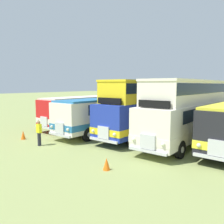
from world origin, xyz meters
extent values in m
plane|color=#8C9956|center=(0.00, 0.00, 0.00)|extent=(200.00, 200.00, 0.00)
cube|color=red|center=(-6.85, 0.12, 1.70)|extent=(2.75, 9.99, 2.30)
cube|color=silver|center=(-6.85, 0.12, 1.10)|extent=(2.80, 10.03, 0.44)
cube|color=#19232D|center=(-6.84, 0.52, 2.30)|extent=(2.72, 7.59, 0.76)
cube|color=#19232D|center=(-6.98, -4.78, 2.35)|extent=(2.20, 0.16, 0.90)
cube|color=silver|center=(-6.98, -4.89, 1.10)|extent=(0.90, 0.14, 0.80)
cube|color=silver|center=(-6.98, -4.92, 0.60)|extent=(2.30, 0.20, 0.16)
sphere|color=#EAEACC|center=(-6.08, -4.93, 1.10)|extent=(0.22, 0.22, 0.22)
sphere|color=#EAEACC|center=(-7.88, -4.88, 1.10)|extent=(0.22, 0.22, 0.22)
cube|color=silver|center=(-6.85, 0.12, 2.92)|extent=(2.70, 9.59, 0.14)
cylinder|color=black|center=(-5.79, -3.27, 0.52)|extent=(0.31, 1.05, 1.04)
cylinder|color=silver|center=(-5.64, -3.28, 0.52)|extent=(0.03, 0.36, 0.36)
cylinder|color=black|center=(-8.09, -3.21, 0.52)|extent=(0.31, 1.05, 1.04)
cylinder|color=silver|center=(-8.24, -3.21, 0.52)|extent=(0.03, 0.36, 0.36)
cylinder|color=black|center=(-5.62, 3.25, 0.52)|extent=(0.31, 1.05, 1.04)
cylinder|color=silver|center=(-5.47, 3.25, 0.52)|extent=(0.03, 0.36, 0.36)
cylinder|color=black|center=(-7.92, 3.31, 0.52)|extent=(0.31, 1.05, 1.04)
cylinder|color=silver|center=(-8.07, 3.32, 0.52)|extent=(0.03, 0.36, 0.36)
cube|color=silver|center=(-3.42, -0.31, 1.70)|extent=(2.79, 11.44, 2.30)
cube|color=teal|center=(-3.42, -0.31, 1.10)|extent=(2.83, 11.48, 0.44)
cube|color=#19232D|center=(-3.41, 0.09, 2.30)|extent=(2.76, 9.04, 0.76)
cube|color=#19232D|center=(-3.57, -5.94, 2.35)|extent=(2.20, 0.16, 0.90)
cube|color=silver|center=(-3.57, -6.05, 1.10)|extent=(0.90, 0.14, 0.80)
cube|color=silver|center=(-3.57, -6.08, 0.60)|extent=(2.30, 0.20, 0.16)
sphere|color=#EAEACC|center=(-2.67, -6.08, 1.10)|extent=(0.22, 0.22, 0.22)
sphere|color=#EAEACC|center=(-4.47, -6.04, 1.10)|extent=(0.22, 0.22, 0.22)
cube|color=teal|center=(-3.42, -0.31, 2.92)|extent=(2.74, 11.04, 0.14)
cylinder|color=black|center=(-2.38, -4.43, 0.52)|extent=(0.31, 1.05, 1.04)
cylinder|color=silver|center=(-2.23, -4.43, 0.52)|extent=(0.03, 0.36, 0.36)
cylinder|color=black|center=(-4.68, -4.37, 0.52)|extent=(0.31, 1.05, 1.04)
cylinder|color=silver|center=(-4.83, -4.37, 0.52)|extent=(0.03, 0.36, 0.36)
cylinder|color=black|center=(-2.18, 3.55, 0.52)|extent=(0.31, 1.05, 1.04)
cylinder|color=silver|center=(-2.03, 3.54, 0.52)|extent=(0.03, 0.36, 0.36)
cylinder|color=black|center=(-4.47, 3.61, 0.52)|extent=(0.31, 1.05, 1.04)
cylinder|color=silver|center=(-4.62, 3.61, 0.52)|extent=(0.03, 0.36, 0.36)
cube|color=#1E339E|center=(0.00, 0.07, 1.70)|extent=(2.68, 10.80, 2.30)
cube|color=yellow|center=(0.00, 0.07, 1.10)|extent=(2.72, 10.84, 0.44)
cube|color=#19232D|center=(0.01, 0.47, 2.30)|extent=(2.67, 8.40, 0.76)
cube|color=#19232D|center=(-0.09, -5.24, 2.35)|extent=(2.20, 0.14, 0.90)
cube|color=silver|center=(-0.09, -5.35, 1.10)|extent=(0.90, 0.14, 0.80)
cube|color=silver|center=(-0.09, -5.38, 0.60)|extent=(2.30, 0.18, 0.16)
sphere|color=#EAEACC|center=(0.81, -5.38, 1.10)|extent=(0.22, 0.22, 0.22)
sphere|color=#EAEACC|center=(-0.99, -5.35, 1.10)|extent=(0.22, 0.22, 0.22)
cube|color=yellow|center=(0.00, 0.32, 3.60)|extent=(2.57, 9.89, 1.50)
cube|color=yellow|center=(0.00, 0.32, 4.42)|extent=(2.63, 9.99, 0.14)
cube|color=#19232D|center=(0.00, 0.32, 3.90)|extent=(2.61, 9.79, 0.68)
cube|color=black|center=(-0.08, -4.75, 3.10)|extent=(1.90, 0.15, 0.40)
cylinder|color=black|center=(1.09, -3.72, 0.52)|extent=(0.30, 1.04, 1.04)
cylinder|color=silver|center=(1.24, -3.73, 0.52)|extent=(0.03, 0.36, 0.36)
cylinder|color=black|center=(-1.21, -3.68, 0.52)|extent=(0.30, 1.04, 1.04)
cylinder|color=silver|center=(-1.36, -3.68, 0.52)|extent=(0.03, 0.36, 0.36)
cylinder|color=black|center=(1.21, 3.63, 0.52)|extent=(0.30, 1.04, 1.04)
cylinder|color=silver|center=(1.36, 3.63, 0.52)|extent=(0.03, 0.36, 0.36)
cylinder|color=black|center=(-1.09, 3.67, 0.52)|extent=(0.30, 1.04, 1.04)
cylinder|color=silver|center=(-1.24, 3.67, 0.52)|extent=(0.03, 0.36, 0.36)
cube|color=silver|center=(3.42, 0.01, 1.70)|extent=(2.65, 11.47, 2.30)
cube|color=silver|center=(3.42, 0.01, 1.10)|extent=(2.69, 11.51, 0.44)
cube|color=#19232D|center=(3.43, 0.41, 2.30)|extent=(2.65, 9.07, 0.76)
cube|color=#19232D|center=(3.35, -5.65, 2.35)|extent=(2.20, 0.13, 0.90)
cube|color=silver|center=(3.35, -5.76, 1.10)|extent=(0.90, 0.13, 0.80)
cube|color=silver|center=(3.35, -5.79, 0.60)|extent=(2.30, 0.17, 0.16)
sphere|color=#EAEACC|center=(4.25, -5.78, 1.10)|extent=(0.22, 0.22, 0.22)
sphere|color=#EAEACC|center=(2.45, -5.76, 1.10)|extent=(0.22, 0.22, 0.22)
cube|color=silver|center=(3.43, 0.26, 3.60)|extent=(2.54, 10.57, 1.50)
cube|color=silver|center=(3.43, 0.26, 4.42)|extent=(2.60, 10.67, 0.14)
cube|color=#19232D|center=(3.43, 0.26, 3.90)|extent=(2.58, 10.47, 0.68)
cube|color=black|center=(3.36, -5.16, 3.10)|extent=(1.90, 0.14, 0.40)
cylinder|color=black|center=(4.52, -4.12, 0.52)|extent=(0.29, 1.04, 1.04)
cylinder|color=silver|center=(4.67, -4.13, 0.52)|extent=(0.02, 0.36, 0.36)
cylinder|color=black|center=(2.22, -4.09, 0.52)|extent=(0.29, 1.04, 1.04)
cylinder|color=silver|center=(2.07, -4.09, 0.52)|extent=(0.02, 0.36, 0.36)
cylinder|color=black|center=(4.63, 3.91, 0.52)|extent=(0.29, 1.04, 1.04)
cylinder|color=silver|center=(4.78, 3.91, 0.52)|extent=(0.02, 0.36, 0.36)
cylinder|color=black|center=(2.33, 3.94, 0.52)|extent=(0.29, 1.04, 1.04)
cylinder|color=silver|center=(2.18, 3.94, 0.52)|extent=(0.02, 0.36, 0.36)
cube|color=#19232D|center=(6.65, -4.71, 2.35)|extent=(2.20, 0.19, 0.90)
cube|color=silver|center=(6.64, -4.82, 1.10)|extent=(0.90, 0.16, 0.80)
cube|color=silver|center=(6.64, -4.85, 0.60)|extent=(2.30, 0.23, 0.16)
sphere|color=#EAEACC|center=(5.74, -4.79, 1.10)|extent=(0.22, 0.22, 0.22)
cylinder|color=black|center=(5.56, -3.12, 0.52)|extent=(0.32, 1.05, 1.04)
cylinder|color=silver|center=(5.41, -3.12, 0.52)|extent=(0.03, 0.36, 0.36)
cone|color=orange|center=(2.39, -8.08, 0.30)|extent=(0.36, 0.36, 0.61)
cone|color=orange|center=(-6.72, -7.00, 0.33)|extent=(0.36, 0.36, 0.66)
cylinder|color=#23232D|center=(-4.13, -7.36, 0.45)|extent=(0.24, 0.24, 0.90)
cube|color=yellow|center=(-4.13, -7.36, 1.20)|extent=(0.36, 0.22, 0.60)
sphere|color=#9E7051|center=(-4.13, -7.36, 1.62)|extent=(0.22, 0.22, 0.22)
camera|label=1|loc=(9.31, -16.55, 4.14)|focal=37.19mm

